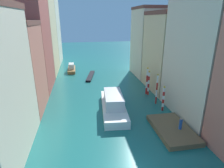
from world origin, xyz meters
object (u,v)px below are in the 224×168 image
mooring_pole_2 (149,83)px  motorboat_0 (72,68)px  mooring_pole_1 (157,89)px  gondola_black (90,76)px  waterfront_dock (172,129)px  person_on_dock (181,124)px  mooring_pole_0 (163,98)px  vaporetto_white (113,104)px  mooring_pole_3 (147,80)px

mooring_pole_2 → motorboat_0: mooring_pole_2 is taller
mooring_pole_1 → mooring_pole_2: 3.80m
gondola_black → motorboat_0: 7.61m
waterfront_dock → mooring_pole_2: bearing=84.2°
person_on_dock → mooring_pole_0: 6.01m
mooring_pole_0 → mooring_pole_1: mooring_pole_1 is taller
waterfront_dock → vaporetto_white: 9.02m
mooring_pole_3 → motorboat_0: mooring_pole_3 is taller
mooring_pole_0 → mooring_pole_2: mooring_pole_2 is taller
person_on_dock → vaporetto_white: size_ratio=0.14×
person_on_dock → vaporetto_white: vaporetto_white is taller
waterfront_dock → person_on_dock: bearing=-35.9°
mooring_pole_0 → mooring_pole_1: bearing=91.2°
motorboat_0 → mooring_pole_1: bearing=-58.6°
mooring_pole_1 → mooring_pole_3: size_ratio=1.00×
waterfront_dock → vaporetto_white: size_ratio=0.64×
mooring_pole_1 → gondola_black: size_ratio=0.61×
mooring_pole_0 → mooring_pole_1: size_ratio=0.78×
mooring_pole_1 → mooring_pole_3: (-0.09, 4.24, 0.02)m
vaporetto_white → gondola_black: size_ratio=1.32×
mooring_pole_3 → motorboat_0: size_ratio=0.72×
person_on_dock → mooring_pole_0: (0.48, 5.95, 0.71)m
mooring_pole_2 → mooring_pole_0: bearing=-90.2°
mooring_pole_0 → mooring_pole_1: (-0.05, 2.43, 0.54)m
waterfront_dock → mooring_pole_0: mooring_pole_0 is taller
person_on_dock → mooring_pole_1: bearing=87.1°
mooring_pole_2 → mooring_pole_1: bearing=-91.1°
motorboat_0 → mooring_pole_2: bearing=-53.7°
mooring_pole_3 → vaporetto_white: size_ratio=0.46×
waterfront_dock → person_on_dock: 1.30m
vaporetto_white → motorboat_0: size_ratio=1.57×
mooring_pole_3 → person_on_dock: bearing=-91.5°
waterfront_dock → vaporetto_white: (-6.05, 6.65, 0.77)m
mooring_pole_3 → vaporetto_white: (-7.08, -5.48, -1.49)m
vaporetto_white → motorboat_0: 24.98m
person_on_dock → vaporetto_white: (-6.74, 7.15, -0.22)m
mooring_pole_0 → mooring_pole_3: bearing=91.2°
person_on_dock → mooring_pole_1: 8.49m
person_on_dock → gondola_black: person_on_dock is taller
person_on_dock → gondola_black: 26.67m
mooring_pole_0 → vaporetto_white: mooring_pole_0 is taller
vaporetto_white → motorboat_0: bearing=105.7°
mooring_pole_0 → person_on_dock: bearing=-94.6°
gondola_black → mooring_pole_2: bearing=-53.7°
vaporetto_white → gondola_black: 18.10m
mooring_pole_1 → vaporetto_white: 7.42m
mooring_pole_1 → vaporetto_white: bearing=-170.2°
person_on_dock → gondola_black: (-8.97, 25.09, -1.08)m
waterfront_dock → gondola_black: size_ratio=0.84×
mooring_pole_0 → vaporetto_white: (-7.22, 1.20, -0.92)m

